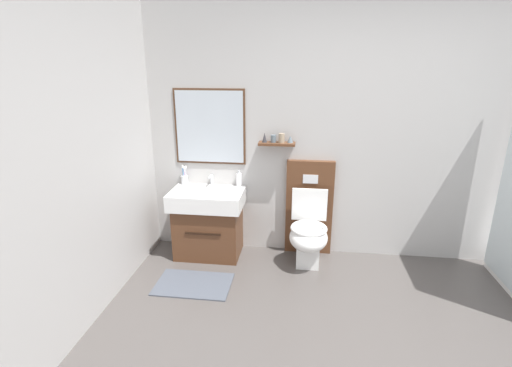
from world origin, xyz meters
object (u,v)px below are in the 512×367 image
object	(u,v)px
toilet	(309,225)
soap_dispenser	(239,179)
toothbrush_cup	(185,179)
vanity_sink_left	(208,221)

from	to	relation	value
toilet	soap_dispenser	bearing A→B (deg)	166.87
toothbrush_cup	soap_dispenser	size ratio (longest dim) A/B	1.19
toothbrush_cup	soap_dispenser	distance (m)	0.58
vanity_sink_left	toothbrush_cup	world-z (taller)	toothbrush_cup
vanity_sink_left	toilet	world-z (taller)	toilet
toothbrush_cup	toilet	bearing A→B (deg)	-6.99
toilet	toothbrush_cup	xyz separation A→B (m)	(-1.31, 0.16, 0.39)
vanity_sink_left	soap_dispenser	xyz separation A→B (m)	(0.30, 0.18, 0.40)
toilet	toothbrush_cup	size ratio (longest dim) A/B	4.85
vanity_sink_left	soap_dispenser	world-z (taller)	soap_dispenser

